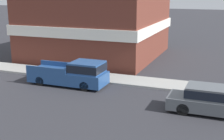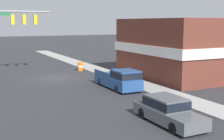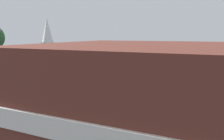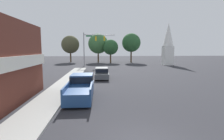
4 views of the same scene
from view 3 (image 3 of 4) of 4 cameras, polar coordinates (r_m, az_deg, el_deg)
ground_plane at (r=27.24m, az=25.99°, el=-5.79°), size 200.00×200.00×0.00m
sidewalk_curb at (r=21.74m, az=26.50°, el=-9.30°), size 2.40×60.00×0.14m
car_lead at (r=30.05m, az=-8.30°, el=-2.07°), size 1.80×4.88×1.51m
pickup_truck_parked at (r=24.62m, az=8.07°, el=-4.34°), size 1.96×5.55×1.78m
corner_brick_building at (r=13.71m, az=7.31°, el=-5.96°), size 12.86×12.15×6.07m
church_steeple at (r=55.04m, az=-16.47°, el=7.76°), size 2.60×2.60×10.67m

